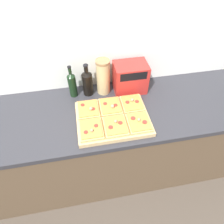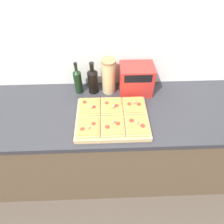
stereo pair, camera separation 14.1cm
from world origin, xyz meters
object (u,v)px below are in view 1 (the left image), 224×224
olive_oil_bottle (72,84)px  cutting_board (113,119)px  grain_jar_tall (103,77)px  toaster_oven (130,77)px  wine_bottle (87,82)px

olive_oil_bottle → cutting_board: bearing=-51.3°
olive_oil_bottle → grain_jar_tall: 0.24m
toaster_oven → wine_bottle: bearing=178.0°
cutting_board → grain_jar_tall: bearing=93.4°
cutting_board → grain_jar_tall: size_ratio=1.74×
cutting_board → olive_oil_bottle: 0.42m
wine_bottle → grain_jar_tall: (0.12, 0.00, 0.04)m
cutting_board → grain_jar_tall: (-0.02, 0.32, 0.13)m
grain_jar_tall → wine_bottle: bearing=180.0°
wine_bottle → grain_jar_tall: 0.13m
grain_jar_tall → cutting_board: bearing=-86.6°
olive_oil_bottle → grain_jar_tall: grain_jar_tall is taller
olive_oil_bottle → grain_jar_tall: bearing=0.0°
cutting_board → olive_oil_bottle: olive_oil_bottle is taller
wine_bottle → toaster_oven: bearing=-2.0°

